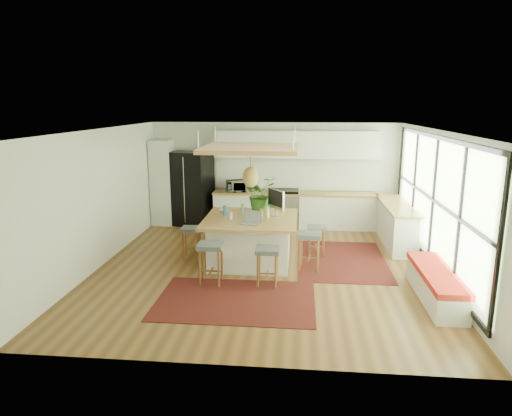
# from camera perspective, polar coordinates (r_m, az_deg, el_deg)

# --- Properties ---
(floor) EXTENTS (7.00, 7.00, 0.00)m
(floor) POSITION_cam_1_polar(r_m,az_deg,el_deg) (9.17, 0.95, -7.44)
(floor) COLOR #583719
(floor) RESTS_ON ground
(ceiling) EXTENTS (7.00, 7.00, 0.00)m
(ceiling) POSITION_cam_1_polar(r_m,az_deg,el_deg) (8.61, 1.02, 9.66)
(ceiling) COLOR white
(ceiling) RESTS_ON ground
(wall_back) EXTENTS (6.50, 0.00, 6.50)m
(wall_back) POSITION_cam_1_polar(r_m,az_deg,el_deg) (12.23, 2.29, 4.23)
(wall_back) COLOR silver
(wall_back) RESTS_ON ground
(wall_front) EXTENTS (6.50, 0.00, 6.50)m
(wall_front) POSITION_cam_1_polar(r_m,az_deg,el_deg) (5.44, -1.97, -6.80)
(wall_front) COLOR silver
(wall_front) RESTS_ON ground
(wall_left) EXTENTS (0.00, 7.00, 7.00)m
(wall_left) POSITION_cam_1_polar(r_m,az_deg,el_deg) (9.61, -18.73, 1.18)
(wall_left) COLOR silver
(wall_left) RESTS_ON ground
(wall_right) EXTENTS (0.00, 7.00, 7.00)m
(wall_right) POSITION_cam_1_polar(r_m,az_deg,el_deg) (9.14, 21.75, 0.37)
(wall_right) COLOR silver
(wall_right) RESTS_ON ground
(window_wall) EXTENTS (0.10, 6.20, 2.60)m
(window_wall) POSITION_cam_1_polar(r_m,az_deg,el_deg) (9.12, 21.60, 0.69)
(window_wall) COLOR black
(window_wall) RESTS_ON wall_right
(pantry) EXTENTS (0.55, 0.60, 2.25)m
(pantry) POSITION_cam_1_polar(r_m,az_deg,el_deg) (12.47, -11.49, 3.10)
(pantry) COLOR silver
(pantry) RESTS_ON floor
(back_counter_base) EXTENTS (4.20, 0.60, 0.88)m
(back_counter_base) POSITION_cam_1_polar(r_m,az_deg,el_deg) (12.07, 4.77, -0.32)
(back_counter_base) COLOR silver
(back_counter_base) RESTS_ON floor
(back_counter_top) EXTENTS (4.24, 0.64, 0.05)m
(back_counter_top) POSITION_cam_1_polar(r_m,az_deg,el_deg) (11.97, 4.81, 1.82)
(back_counter_top) COLOR olive
(back_counter_top) RESTS_ON back_counter_base
(backsplash) EXTENTS (4.20, 0.02, 0.80)m
(backsplash) POSITION_cam_1_polar(r_m,az_deg,el_deg) (12.19, 4.87, 4.17)
(backsplash) COLOR white
(backsplash) RESTS_ON wall_back
(upper_cabinets) EXTENTS (4.20, 0.34, 0.70)m
(upper_cabinets) POSITION_cam_1_polar(r_m,az_deg,el_deg) (11.94, 4.94, 7.85)
(upper_cabinets) COLOR silver
(upper_cabinets) RESTS_ON wall_back
(range) EXTENTS (0.76, 0.62, 1.00)m
(range) POSITION_cam_1_polar(r_m,az_deg,el_deg) (12.06, 3.59, -0.02)
(range) COLOR #A5A5AA
(range) RESTS_ON floor
(right_counter_base) EXTENTS (0.60, 2.50, 0.88)m
(right_counter_base) POSITION_cam_1_polar(r_m,az_deg,el_deg) (11.15, 17.00, -1.95)
(right_counter_base) COLOR silver
(right_counter_base) RESTS_ON floor
(right_counter_top) EXTENTS (0.64, 2.54, 0.05)m
(right_counter_top) POSITION_cam_1_polar(r_m,az_deg,el_deg) (11.05, 17.16, 0.36)
(right_counter_top) COLOR olive
(right_counter_top) RESTS_ON right_counter_base
(window_bench) EXTENTS (0.52, 2.00, 0.50)m
(window_bench) POSITION_cam_1_polar(r_m,az_deg,el_deg) (8.25, 21.37, -8.86)
(window_bench) COLOR silver
(window_bench) RESTS_ON floor
(ceiling_panel) EXTENTS (1.86, 1.86, 0.80)m
(ceiling_panel) POSITION_cam_1_polar(r_m,az_deg,el_deg) (9.10, -0.69, 5.72)
(ceiling_panel) COLOR olive
(ceiling_panel) RESTS_ON ceiling
(rug_near) EXTENTS (2.60, 1.80, 0.01)m
(rug_near) POSITION_cam_1_polar(r_m,az_deg,el_deg) (7.74, -2.54, -11.36)
(rug_near) COLOR black
(rug_near) RESTS_ON floor
(rug_right) EXTENTS (1.80, 2.60, 0.01)m
(rug_right) POSITION_cam_1_polar(r_m,az_deg,el_deg) (9.75, 10.55, -6.37)
(rug_right) COLOR black
(rug_right) RESTS_ON floor
(fridge) EXTENTS (1.15, 1.01, 1.96)m
(fridge) POSITION_cam_1_polar(r_m,az_deg,el_deg) (12.29, -7.94, 2.15)
(fridge) COLOR black
(fridge) RESTS_ON floor
(island) EXTENTS (1.85, 1.85, 0.93)m
(island) POSITION_cam_1_polar(r_m,az_deg,el_deg) (9.37, -0.65, -3.98)
(island) COLOR olive
(island) RESTS_ON floor
(stool_near_left) EXTENTS (0.45, 0.45, 0.75)m
(stool_near_left) POSITION_cam_1_polar(r_m,az_deg,el_deg) (8.34, -5.61, -7.00)
(stool_near_left) COLOR #474D4E
(stool_near_left) RESTS_ON floor
(stool_near_right) EXTENTS (0.42, 0.42, 0.70)m
(stool_near_right) POSITION_cam_1_polar(r_m,az_deg,el_deg) (8.22, 1.42, -7.25)
(stool_near_right) COLOR #474D4E
(stool_near_right) RESTS_ON floor
(stool_right_front) EXTENTS (0.48, 0.48, 0.74)m
(stool_right_front) POSITION_cam_1_polar(r_m,az_deg,el_deg) (9.05, 6.62, -5.43)
(stool_right_front) COLOR #474D4E
(stool_right_front) RESTS_ON floor
(stool_right_back) EXTENTS (0.39, 0.39, 0.64)m
(stool_right_back) POSITION_cam_1_polar(r_m,az_deg,el_deg) (9.86, 7.50, -3.90)
(stool_right_back) COLOR #474D4E
(stool_right_back) RESTS_ON floor
(stool_left_side) EXTENTS (0.42, 0.42, 0.67)m
(stool_left_side) POSITION_cam_1_polar(r_m,az_deg,el_deg) (9.72, -7.99, -4.17)
(stool_left_side) COLOR #474D4E
(stool_left_side) RESTS_ON floor
(laptop) EXTENTS (0.43, 0.45, 0.26)m
(laptop) POSITION_cam_1_polar(r_m,az_deg,el_deg) (8.74, -0.71, -1.25)
(laptop) COLOR #A5A5AA
(laptop) RESTS_ON island
(monitor) EXTENTS (0.52, 0.62, 0.56)m
(monitor) POSITION_cam_1_polar(r_m,az_deg,el_deg) (9.39, 2.48, 0.61)
(monitor) COLOR #A5A5AA
(monitor) RESTS_ON island
(microwave) EXTENTS (0.59, 0.42, 0.36)m
(microwave) POSITION_cam_1_polar(r_m,az_deg,el_deg) (12.02, -2.41, 2.90)
(microwave) COLOR #A5A5AA
(microwave) RESTS_ON back_counter_top
(island_plant) EXTENTS (0.98, 0.99, 0.57)m
(island_plant) POSITION_cam_1_polar(r_m,az_deg,el_deg) (9.80, 0.50, 1.30)
(island_plant) COLOR #1E4C19
(island_plant) RESTS_ON island
(island_bowl) EXTENTS (0.24, 0.24, 0.05)m
(island_bowl) POSITION_cam_1_polar(r_m,az_deg,el_deg) (9.76, -3.97, -0.36)
(island_bowl) COLOR white
(island_bowl) RESTS_ON island
(island_bottle_0) EXTENTS (0.07, 0.07, 0.19)m
(island_bottle_0) POSITION_cam_1_polar(r_m,az_deg,el_deg) (9.40, -3.92, -0.44)
(island_bottle_0) COLOR #2F75BC
(island_bottle_0) RESTS_ON island
(island_bottle_1) EXTENTS (0.07, 0.07, 0.19)m
(island_bottle_1) POSITION_cam_1_polar(r_m,az_deg,el_deg) (9.13, -3.25, -0.81)
(island_bottle_1) COLOR silver
(island_bottle_1) RESTS_ON island
(island_bottle_2) EXTENTS (0.07, 0.07, 0.19)m
(island_bottle_2) POSITION_cam_1_polar(r_m,az_deg,el_deg) (8.91, 0.74, -1.14)
(island_bottle_2) COLOR olive
(island_bottle_2) RESTS_ON island
(island_bottle_3) EXTENTS (0.07, 0.07, 0.19)m
(island_bottle_3) POSITION_cam_1_polar(r_m,az_deg,el_deg) (9.25, 1.54, -0.63)
(island_bottle_3) COLOR white
(island_bottle_3) RESTS_ON island
(island_bottle_4) EXTENTS (0.07, 0.07, 0.19)m
(island_bottle_4) POSITION_cam_1_polar(r_m,az_deg,el_deg) (9.49, -1.69, -0.28)
(island_bottle_4) COLOR #52896B
(island_bottle_4) RESTS_ON island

